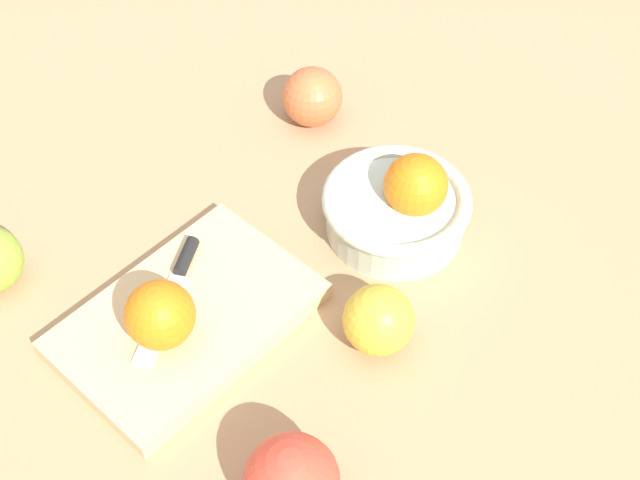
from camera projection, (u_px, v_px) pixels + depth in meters
ground_plane at (251, 256)px, 0.93m from camera, size 2.40×2.40×0.00m
bowl at (399, 206)px, 0.93m from camera, size 0.16×0.16×0.10m
cutting_board at (186, 318)px, 0.87m from camera, size 0.27×0.20×0.02m
orange_on_board at (157, 313)px, 0.82m from camera, size 0.07×0.07×0.07m
knife at (176, 283)px, 0.88m from camera, size 0.15×0.07×0.01m
apple_front_left at (312, 97)px, 1.05m from camera, size 0.07×0.07×0.07m
apple_back_center at (379, 320)px, 0.84m from camera, size 0.07×0.07×0.07m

